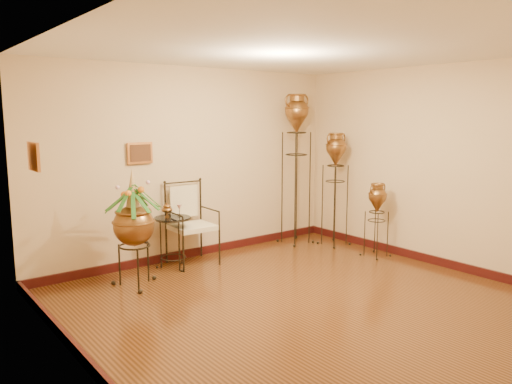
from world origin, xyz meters
TOP-DOWN VIEW (x-y plane):
  - ground at (0.00, 0.00)m, footprint 5.00×5.00m
  - room_shell at (-0.01, 0.01)m, footprint 5.02×5.02m
  - amphora_tall at (1.74, 2.15)m, footprint 0.59×0.59m
  - amphora_mid at (2.15, 1.66)m, footprint 0.48×0.48m
  - amphora_short at (2.15, 0.80)m, footprint 0.35×0.35m
  - planter_urn at (-1.28, 1.78)m, footprint 1.03×1.03m
  - armchair at (-0.23, 2.15)m, footprint 0.68×0.64m
  - side_table at (-0.55, 2.15)m, footprint 0.60×0.60m

SIDE VIEW (x-z plane):
  - ground at x=0.00m, z-range 0.00..0.00m
  - side_table at x=-0.55m, z-range -0.08..0.83m
  - amphora_short at x=2.15m, z-range 0.00..1.13m
  - armchair at x=-0.23m, z-range 0.00..1.18m
  - planter_urn at x=-1.28m, z-range 0.09..1.58m
  - amphora_mid at x=2.15m, z-range 0.01..1.86m
  - amphora_tall at x=1.74m, z-range 0.03..2.50m
  - room_shell at x=-0.01m, z-range 0.33..3.14m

